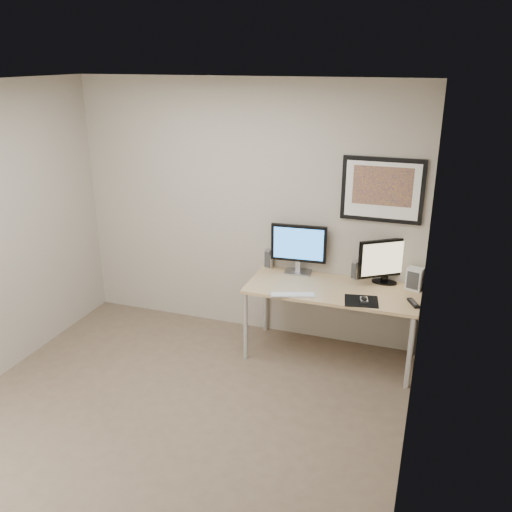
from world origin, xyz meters
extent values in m
plane|color=brown|center=(0.00, 0.00, 0.00)|extent=(3.60, 3.60, 0.00)
plane|color=white|center=(0.00, 0.00, 2.60)|extent=(3.60, 3.60, 0.00)
plane|color=gray|center=(0.00, 1.70, 1.30)|extent=(3.60, 0.00, 3.60)
plane|color=gray|center=(1.80, 0.00, 1.30)|extent=(0.00, 3.40, 3.40)
cube|color=tan|center=(1.00, 1.35, 0.71)|extent=(1.60, 0.70, 0.03)
cylinder|color=silver|center=(0.24, 1.04, 0.35)|extent=(0.04, 0.04, 0.70)
cylinder|color=silver|center=(0.24, 1.66, 0.35)|extent=(0.04, 0.04, 0.70)
cylinder|color=silver|center=(1.76, 1.04, 0.35)|extent=(0.04, 0.04, 0.70)
cylinder|color=silver|center=(1.76, 1.66, 0.35)|extent=(0.04, 0.04, 0.70)
cube|color=black|center=(1.35, 1.68, 1.62)|extent=(0.75, 0.03, 0.60)
cube|color=white|center=(1.35, 1.67, 1.62)|extent=(0.67, 0.00, 0.52)
cube|color=orange|center=(1.35, 1.66, 1.66)|extent=(0.54, 0.00, 0.36)
cube|color=#A5A4A9|center=(0.60, 1.60, 0.74)|extent=(0.27, 0.20, 0.02)
cube|color=#A5A4A9|center=(0.60, 1.60, 0.80)|extent=(0.05, 0.04, 0.11)
cube|color=black|center=(0.60, 1.60, 1.05)|extent=(0.55, 0.08, 0.37)
cube|color=blue|center=(0.60, 1.58, 1.05)|extent=(0.49, 0.04, 0.32)
cube|color=black|center=(1.44, 1.62, 0.74)|extent=(0.27, 0.24, 0.02)
cube|color=black|center=(1.44, 1.62, 0.78)|extent=(0.07, 0.07, 0.05)
cube|color=black|center=(1.44, 1.62, 0.99)|extent=(0.48, 0.35, 0.37)
cube|color=tan|center=(1.44, 1.61, 0.99)|extent=(0.42, 0.29, 0.31)
cylinder|color=#A5A4A9|center=(0.28, 1.65, 0.83)|extent=(0.10, 0.10, 0.20)
cylinder|color=#A5A4A9|center=(1.16, 1.64, 0.82)|extent=(0.09, 0.09, 0.18)
cube|color=silver|center=(0.69, 1.06, 0.74)|extent=(0.42, 0.23, 0.01)
cube|color=black|center=(1.30, 1.14, 0.73)|extent=(0.33, 0.31, 0.00)
ellipsoid|color=black|center=(1.32, 1.15, 0.75)|extent=(0.08, 0.11, 0.03)
cube|color=black|center=(1.74, 1.23, 0.74)|extent=(0.13, 0.19, 0.02)
cube|color=silver|center=(1.72, 1.56, 0.84)|extent=(0.16, 0.14, 0.21)
camera|label=1|loc=(1.84, -3.29, 2.78)|focal=38.00mm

